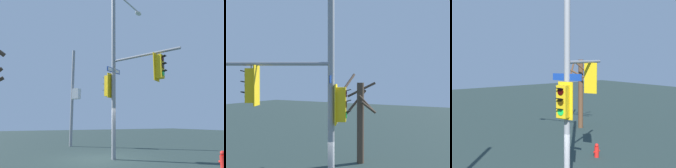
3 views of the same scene
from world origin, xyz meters
The scene contains 3 objects.
main_signal_pole_assembly centered at (0.70, 0.91, 4.86)m, with size 4.90×3.45×9.48m.
fire_hydrant centered at (4.31, 3.22, 0.34)m, with size 0.38×0.24×0.73m.
bare_tree_across_street centered at (7.53, 8.45, 2.77)m, with size 2.20×2.21×5.04m.
Camera 3 is at (-5.33, -7.14, 5.16)m, focal length 44.44 mm.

